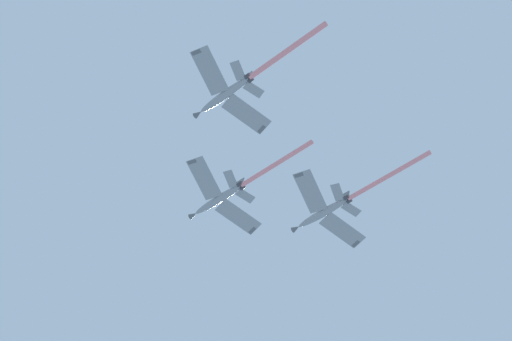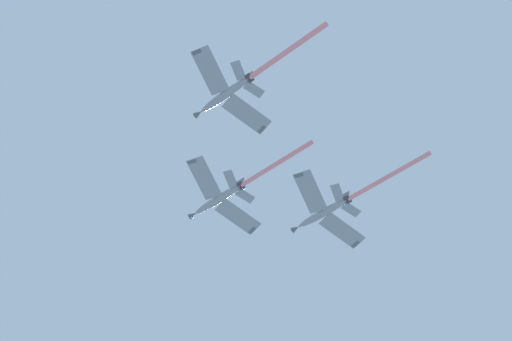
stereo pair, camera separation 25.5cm
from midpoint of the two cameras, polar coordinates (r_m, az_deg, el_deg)
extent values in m
ellipsoid|color=gray|center=(156.63, -2.76, -2.07)|extent=(11.43, 6.95, 3.59)
cone|color=#595E60|center=(159.85, -4.58, -3.18)|extent=(2.15, 1.89, 1.48)
ellipsoid|color=black|center=(158.11, -3.30, -2.31)|extent=(3.05, 2.23, 1.41)
cube|color=gray|center=(154.62, -3.78, -0.55)|extent=(8.63, 9.12, 0.87)
cube|color=#595E60|center=(153.49, -4.65, 0.64)|extent=(1.81, 1.71, 0.46)
cube|color=gray|center=(157.89, -1.34, -3.33)|extent=(5.55, 9.58, 0.87)
cube|color=#595E60|center=(159.29, -0.33, -4.30)|extent=(1.90, 1.09, 0.46)
cube|color=gray|center=(153.67, -1.89, -0.60)|extent=(3.82, 3.81, 0.50)
cube|color=gray|center=(155.10, -0.84, -1.82)|extent=(2.36, 3.84, 0.50)
cube|color=#595E60|center=(155.64, -1.33, -0.98)|extent=(2.64, 1.48, 3.20)
cylinder|color=#38383D|center=(153.80, -1.24, -0.97)|extent=(1.37, 1.23, 0.97)
cylinder|color=#38383D|center=(154.08, -1.03, -1.21)|extent=(1.37, 1.23, 0.97)
cylinder|color=pink|center=(150.37, 1.41, 0.47)|extent=(15.36, 8.51, 4.05)
ellipsoid|color=gray|center=(146.72, -2.26, 5.45)|extent=(11.48, 6.82, 3.58)
cone|color=#595E60|center=(149.49, -4.19, 4.09)|extent=(2.14, 1.88, 1.48)
ellipsoid|color=black|center=(148.10, -2.83, 5.11)|extent=(3.06, 2.20, 1.41)
cube|color=gray|center=(145.27, -3.36, 7.15)|extent=(8.57, 9.16, 0.87)
cube|color=#595E60|center=(144.58, -4.31, 8.45)|extent=(1.82, 1.70, 0.46)
cube|color=gray|center=(147.55, -0.72, 4.06)|extent=(5.45, 9.56, 0.87)
cube|color=#595E60|center=(148.61, 0.37, 2.97)|extent=(1.90, 1.07, 0.46)
cube|color=gray|center=(144.34, -1.33, 7.17)|extent=(3.81, 3.83, 0.49)
cube|color=gray|center=(145.33, -0.19, 5.82)|extent=(2.32, 3.83, 0.49)
cube|color=#595E60|center=(146.16, -0.73, 6.66)|extent=(2.66, 1.45, 3.20)
cylinder|color=#38383D|center=(144.34, -0.63, 6.78)|extent=(1.37, 1.22, 0.97)
cylinder|color=#38383D|center=(144.54, -0.41, 6.51)|extent=(1.37, 1.22, 0.97)
cylinder|color=pink|center=(141.51, 2.23, 8.53)|extent=(15.67, 8.52, 4.19)
ellipsoid|color=gray|center=(155.34, 4.77, -3.05)|extent=(11.43, 6.95, 3.60)
cone|color=#595E60|center=(157.93, 2.80, -4.17)|extent=(2.15, 1.89, 1.48)
ellipsoid|color=black|center=(156.63, 4.17, -3.28)|extent=(3.05, 2.23, 1.41)
cube|color=gray|center=(152.91, 3.85, -1.53)|extent=(8.62, 9.12, 0.88)
cube|color=#595E60|center=(151.43, 3.03, -0.34)|extent=(1.81, 1.71, 0.46)
cube|color=gray|center=(157.16, 6.14, -4.30)|extent=(5.55, 9.58, 0.88)
cube|color=#595E60|center=(158.95, 7.09, -5.25)|extent=(1.90, 1.09, 0.46)
cube|color=gray|center=(152.65, 5.79, -1.58)|extent=(3.82, 3.81, 0.50)
cube|color=gray|center=(154.50, 6.77, -2.79)|extent=(2.36, 3.84, 0.50)
cube|color=#595E60|center=(154.82, 6.25, -1.95)|extent=(2.65, 1.48, 3.20)
cylinder|color=#38383D|center=(153.02, 6.43, -1.95)|extent=(1.37, 1.23, 0.97)
cylinder|color=#38383D|center=(153.39, 6.62, -2.19)|extent=(1.37, 1.23, 0.97)
cylinder|color=pink|center=(150.34, 9.41, -0.42)|extent=(16.32, 8.98, 4.25)
camera|label=1|loc=(0.13, 89.95, -0.11)|focal=55.91mm
camera|label=2|loc=(0.13, -90.05, 0.11)|focal=55.91mm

